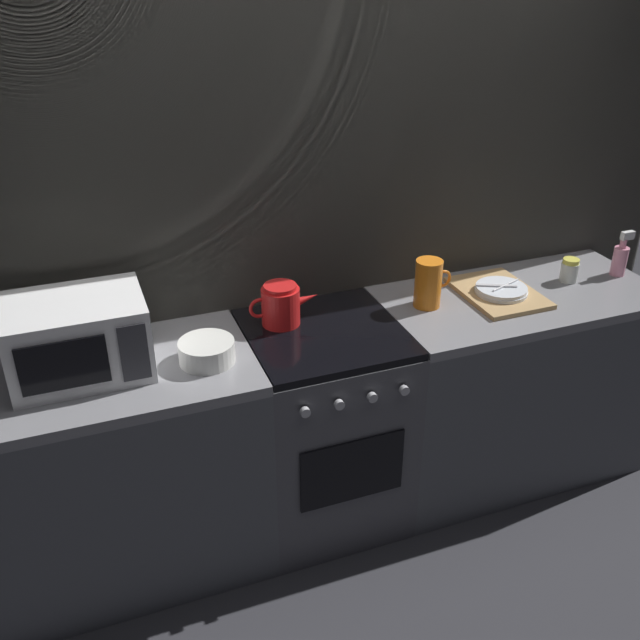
% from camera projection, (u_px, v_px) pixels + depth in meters
% --- Properties ---
extents(ground_plane, '(8.00, 8.00, 0.00)m').
position_uv_depth(ground_plane, '(324.00, 507.00, 3.15)').
color(ground_plane, '#2D2D33').
extents(back_wall, '(3.60, 0.05, 2.40)m').
position_uv_depth(back_wall, '(296.00, 229.00, 2.85)').
color(back_wall, '#B2AD9E').
rests_on(back_wall, ground_plane).
extents(counter_left, '(1.20, 0.60, 0.90)m').
position_uv_depth(counter_left, '(100.00, 477.00, 2.66)').
color(counter_left, '#515459').
rests_on(counter_left, ground_plane).
extents(stove_unit, '(0.60, 0.63, 0.90)m').
position_uv_depth(stove_unit, '(324.00, 426.00, 2.94)').
color(stove_unit, '#4C4C51').
rests_on(stove_unit, ground_plane).
extents(counter_right, '(1.20, 0.60, 0.90)m').
position_uv_depth(counter_right, '(509.00, 383.00, 3.22)').
color(counter_right, '#515459').
rests_on(counter_right, ground_plane).
extents(microwave, '(0.46, 0.35, 0.27)m').
position_uv_depth(microwave, '(78.00, 337.00, 2.41)').
color(microwave, white).
rests_on(microwave, counter_left).
extents(kettle, '(0.28, 0.15, 0.17)m').
position_uv_depth(kettle, '(281.00, 305.00, 2.74)').
color(kettle, red).
rests_on(kettle, stove_unit).
extents(mixing_bowl, '(0.20, 0.20, 0.08)m').
position_uv_depth(mixing_bowl, '(207.00, 351.00, 2.51)').
color(mixing_bowl, silver).
rests_on(mixing_bowl, counter_left).
extents(pitcher, '(0.16, 0.11, 0.20)m').
position_uv_depth(pitcher, '(428.00, 283.00, 2.86)').
color(pitcher, orange).
rests_on(pitcher, counter_right).
extents(dish_pile, '(0.30, 0.40, 0.06)m').
position_uv_depth(dish_pile, '(499.00, 292.00, 2.98)').
color(dish_pile, tan).
rests_on(dish_pile, counter_right).
extents(spice_jar, '(0.08, 0.08, 0.10)m').
position_uv_depth(spice_jar, '(570.00, 270.00, 3.09)').
color(spice_jar, silver).
rests_on(spice_jar, counter_right).
extents(spray_bottle, '(0.08, 0.06, 0.20)m').
position_uv_depth(spray_bottle, '(620.00, 258.00, 3.14)').
color(spray_bottle, pink).
rests_on(spray_bottle, counter_right).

